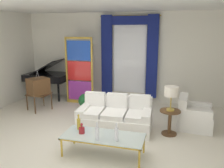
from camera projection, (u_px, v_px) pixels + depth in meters
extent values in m
plane|color=silver|center=(98.00, 136.00, 5.46)|extent=(16.00, 16.00, 0.00)
cube|color=white|center=(127.00, 57.00, 8.00)|extent=(8.00, 0.12, 3.00)
cube|color=white|center=(107.00, 4.00, 5.53)|extent=(8.00, 7.60, 0.04)
cube|color=white|center=(130.00, 56.00, 7.88)|extent=(1.10, 0.02, 2.50)
cylinder|color=gold|center=(130.00, 16.00, 7.51)|extent=(2.00, 0.04, 0.04)
cube|color=navy|center=(107.00, 56.00, 7.99)|extent=(0.36, 0.12, 2.70)
cube|color=navy|center=(152.00, 57.00, 7.58)|extent=(0.36, 0.12, 2.70)
cube|color=navy|center=(130.00, 20.00, 7.52)|extent=(1.80, 0.10, 0.28)
cube|color=white|center=(115.00, 122.00, 5.76)|extent=(1.78, 0.98, 0.38)
cube|color=white|center=(118.00, 110.00, 6.07)|extent=(1.75, 0.28, 0.78)
cube|color=white|center=(147.00, 122.00, 5.57)|extent=(0.24, 0.86, 0.56)
cube|color=white|center=(85.00, 116.00, 5.91)|extent=(0.24, 0.86, 0.56)
cube|color=white|center=(138.00, 115.00, 5.53)|extent=(0.57, 0.76, 0.12)
cube|color=white|center=(140.00, 103.00, 5.79)|extent=(0.52, 0.16, 0.40)
cube|color=white|center=(115.00, 114.00, 5.66)|extent=(0.57, 0.76, 0.12)
cube|color=white|center=(117.00, 101.00, 5.91)|extent=(0.52, 0.16, 0.40)
cube|color=white|center=(92.00, 112.00, 5.78)|extent=(0.57, 0.76, 0.12)
cube|color=white|center=(95.00, 100.00, 6.04)|extent=(0.52, 0.16, 0.40)
cube|color=silver|center=(103.00, 136.00, 4.55)|extent=(1.60, 0.65, 0.02)
cube|color=gold|center=(108.00, 131.00, 4.84)|extent=(1.60, 0.04, 0.03)
cube|color=gold|center=(98.00, 144.00, 4.27)|extent=(1.60, 0.04, 0.03)
cube|color=gold|center=(67.00, 132.00, 4.76)|extent=(0.04, 0.65, 0.03)
cube|color=gold|center=(143.00, 142.00, 4.35)|extent=(0.04, 0.65, 0.03)
cylinder|color=gold|center=(74.00, 135.00, 5.06)|extent=(0.04, 0.04, 0.38)
cylinder|color=gold|center=(144.00, 144.00, 4.66)|extent=(0.04, 0.04, 0.38)
cylinder|color=gold|center=(62.00, 148.00, 4.53)|extent=(0.04, 0.04, 0.38)
cylinder|color=gold|center=(139.00, 159.00, 4.13)|extent=(0.04, 0.04, 0.38)
cylinder|color=gold|center=(79.00, 124.00, 4.82)|extent=(0.07, 0.07, 0.22)
cylinder|color=gold|center=(78.00, 118.00, 4.79)|extent=(0.03, 0.03, 0.06)
sphere|color=gold|center=(78.00, 115.00, 4.78)|extent=(0.04, 0.04, 0.04)
cylinder|color=maroon|center=(82.00, 131.00, 4.64)|extent=(0.12, 0.12, 0.11)
cylinder|color=maroon|center=(82.00, 127.00, 4.62)|extent=(0.04, 0.04, 0.05)
sphere|color=maroon|center=(82.00, 124.00, 4.61)|extent=(0.05, 0.05, 0.05)
cylinder|color=silver|center=(116.00, 134.00, 4.30)|extent=(0.07, 0.07, 0.25)
cylinder|color=silver|center=(117.00, 127.00, 4.27)|extent=(0.03, 0.03, 0.06)
sphere|color=silver|center=(117.00, 124.00, 4.26)|extent=(0.04, 0.04, 0.04)
cylinder|color=silver|center=(97.00, 134.00, 4.34)|extent=(0.07, 0.07, 0.26)
cylinder|color=silver|center=(97.00, 126.00, 4.30)|extent=(0.03, 0.03, 0.06)
sphere|color=silver|center=(97.00, 123.00, 4.29)|extent=(0.04, 0.04, 0.04)
cube|color=brown|center=(39.00, 94.00, 7.14)|extent=(0.62, 0.54, 0.03)
cylinder|color=brown|center=(27.00, 102.00, 7.16)|extent=(0.04, 0.04, 0.50)
cylinder|color=brown|center=(43.00, 99.00, 7.56)|extent=(0.04, 0.04, 0.50)
cylinder|color=brown|center=(35.00, 106.00, 6.84)|extent=(0.04, 0.04, 0.50)
cylinder|color=brown|center=(52.00, 102.00, 7.23)|extent=(0.04, 0.04, 0.50)
cube|color=brown|center=(38.00, 86.00, 7.08)|extent=(0.69, 0.72, 0.48)
cube|color=black|center=(34.00, 84.00, 7.24)|extent=(0.20, 0.35, 0.30)
cylinder|color=gold|center=(32.00, 91.00, 7.23)|extent=(0.03, 0.04, 0.04)
cylinder|color=gold|center=(37.00, 90.00, 7.34)|extent=(0.03, 0.04, 0.04)
cylinder|color=silver|center=(37.00, 72.00, 6.99)|extent=(0.07, 0.12, 0.34)
cylinder|color=silver|center=(37.00, 72.00, 6.99)|extent=(0.07, 0.12, 0.34)
cube|color=white|center=(195.00, 120.00, 5.87)|extent=(0.86, 0.86, 0.40)
cube|color=white|center=(196.00, 111.00, 5.82)|extent=(0.74, 0.74, 0.10)
cube|color=white|center=(183.00, 111.00, 5.94)|extent=(0.26, 0.81, 0.80)
cube|color=white|center=(196.00, 113.00, 6.15)|extent=(0.75, 0.24, 0.58)
cube|color=white|center=(195.00, 121.00, 5.56)|extent=(0.75, 0.24, 0.58)
cube|color=gold|center=(67.00, 70.00, 7.80)|extent=(0.05, 0.05, 2.20)
cube|color=gold|center=(92.00, 72.00, 7.56)|extent=(0.05, 0.05, 2.20)
cube|color=gold|center=(78.00, 38.00, 7.44)|extent=(0.90, 0.05, 0.06)
cube|color=gold|center=(80.00, 101.00, 7.92)|extent=(0.90, 0.05, 0.10)
cube|color=purple|center=(80.00, 91.00, 7.83)|extent=(0.82, 0.02, 0.64)
cube|color=red|center=(79.00, 71.00, 7.68)|extent=(0.82, 0.02, 0.64)
cube|color=#1E47B7|center=(79.00, 51.00, 7.53)|extent=(0.82, 0.02, 0.64)
cylinder|color=beige|center=(85.00, 105.00, 7.57)|extent=(0.16, 0.16, 0.06)
ellipsoid|color=#1C4996|center=(85.00, 102.00, 7.54)|extent=(0.18, 0.32, 0.20)
sphere|color=#1C4996|center=(87.00, 98.00, 7.65)|extent=(0.09, 0.09, 0.09)
cone|color=gold|center=(87.00, 97.00, 7.71)|extent=(0.02, 0.04, 0.02)
cone|color=#227538|center=(83.00, 101.00, 7.35)|extent=(0.44, 0.40, 0.50)
cylinder|color=brown|center=(170.00, 111.00, 5.42)|extent=(0.48, 0.48, 0.03)
cylinder|color=brown|center=(170.00, 123.00, 5.49)|extent=(0.08, 0.08, 0.55)
cylinder|color=brown|center=(169.00, 134.00, 5.55)|extent=(0.36, 0.36, 0.03)
cylinder|color=#B29338|center=(170.00, 110.00, 5.41)|extent=(0.18, 0.18, 0.04)
cylinder|color=#B29338|center=(171.00, 101.00, 5.37)|extent=(0.03, 0.03, 0.36)
cylinder|color=silver|center=(171.00, 91.00, 5.31)|extent=(0.32, 0.32, 0.22)
cube|color=black|center=(49.00, 77.00, 8.41)|extent=(1.50, 1.10, 0.24)
cube|color=black|center=(46.00, 68.00, 8.37)|extent=(1.08, 0.90, 0.60)
cylinder|color=black|center=(68.00, 87.00, 8.70)|extent=(0.07, 0.07, 0.66)
cylinder|color=black|center=(59.00, 92.00, 8.04)|extent=(0.07, 0.07, 0.66)
cylinder|color=black|center=(36.00, 88.00, 8.66)|extent=(0.07, 0.07, 0.66)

